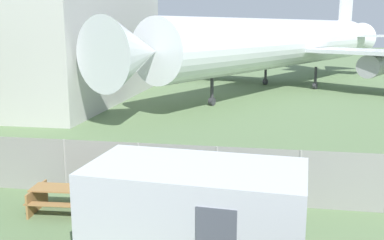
% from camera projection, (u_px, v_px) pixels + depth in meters
% --- Properties ---
extents(perimeter_fence, '(56.07, 0.07, 1.83)m').
position_uv_depth(perimeter_fence, '(139.00, 170.00, 14.54)').
color(perimeter_fence, gray).
rests_on(perimeter_fence, ground).
extents(airplane, '(32.23, 39.56, 12.28)m').
position_uv_depth(airplane, '(285.00, 43.00, 39.60)').
color(airplane, silver).
rests_on(airplane, ground).
extents(portable_cabin, '(5.16, 2.99, 2.37)m').
position_uv_depth(portable_cabin, '(196.00, 214.00, 10.46)').
color(portable_cabin, silver).
rests_on(portable_cabin, ground).
extents(picnic_bench_near_cabin, '(1.80, 1.52, 0.76)m').
position_uv_depth(picnic_bench_near_cabin, '(61.00, 196.00, 13.49)').
color(picnic_bench_near_cabin, olive).
rests_on(picnic_bench_near_cabin, ground).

